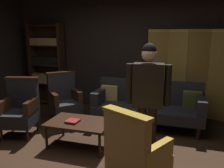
{
  "coord_description": "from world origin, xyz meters",
  "views": [
    {
      "loc": [
        1.15,
        -3.01,
        1.83
      ],
      "look_at": [
        0.0,
        0.8,
        0.95
      ],
      "focal_mm": 37.36,
      "sensor_mm": 36.0,
      "label": 1
    }
  ],
  "objects_px": {
    "folding_screen": "(187,73)",
    "standing_figure": "(148,94)",
    "armchair_wing_left": "(20,109)",
    "velvet_couch": "(148,103)",
    "book_red_leather": "(73,121)",
    "coffee_table": "(79,124)",
    "armchair_gilt_accent": "(136,155)",
    "bookshelf": "(48,64)",
    "armchair_wing_right": "(64,99)"
  },
  "relations": [
    {
      "from": "folding_screen",
      "to": "standing_figure",
      "type": "height_order",
      "value": "folding_screen"
    },
    {
      "from": "armchair_wing_left",
      "to": "standing_figure",
      "type": "relative_size",
      "value": 0.61
    },
    {
      "from": "velvet_couch",
      "to": "book_red_leather",
      "type": "distance_m",
      "value": 1.63
    },
    {
      "from": "coffee_table",
      "to": "armchair_wing_left",
      "type": "xyz_separation_m",
      "value": [
        -1.2,
        0.1,
        0.12
      ]
    },
    {
      "from": "folding_screen",
      "to": "armchair_gilt_accent",
      "type": "height_order",
      "value": "folding_screen"
    },
    {
      "from": "bookshelf",
      "to": "coffee_table",
      "type": "relative_size",
      "value": 2.05
    },
    {
      "from": "folding_screen",
      "to": "coffee_table",
      "type": "height_order",
      "value": "folding_screen"
    },
    {
      "from": "armchair_wing_right",
      "to": "standing_figure",
      "type": "xyz_separation_m",
      "value": [
        1.86,
        -1.1,
        0.54
      ]
    },
    {
      "from": "book_red_leather",
      "to": "folding_screen",
      "type": "bearing_deg",
      "value": 49.06
    },
    {
      "from": "velvet_couch",
      "to": "bookshelf",
      "type": "bearing_deg",
      "value": 164.63
    },
    {
      "from": "armchair_gilt_accent",
      "to": "armchair_wing_left",
      "type": "distance_m",
      "value": 2.52
    },
    {
      "from": "velvet_couch",
      "to": "coffee_table",
      "type": "distance_m",
      "value": 1.53
    },
    {
      "from": "bookshelf",
      "to": "velvet_couch",
      "type": "relative_size",
      "value": 0.97
    },
    {
      "from": "velvet_couch",
      "to": "armchair_wing_right",
      "type": "xyz_separation_m",
      "value": [
        -1.67,
        -0.35,
        0.04
      ]
    },
    {
      "from": "armchair_wing_right",
      "to": "book_red_leather",
      "type": "height_order",
      "value": "armchair_wing_right"
    },
    {
      "from": "bookshelf",
      "to": "armchair_wing_right",
      "type": "height_order",
      "value": "bookshelf"
    },
    {
      "from": "armchair_wing_left",
      "to": "armchair_wing_right",
      "type": "bearing_deg",
      "value": 58.15
    },
    {
      "from": "folding_screen",
      "to": "armchair_wing_right",
      "type": "xyz_separation_m",
      "value": [
        -2.38,
        -1.08,
        -0.5
      ]
    },
    {
      "from": "armchair_wing_right",
      "to": "coffee_table",
      "type": "bearing_deg",
      "value": -49.85
    },
    {
      "from": "armchair_gilt_accent",
      "to": "book_red_leather",
      "type": "height_order",
      "value": "armchair_gilt_accent"
    },
    {
      "from": "bookshelf",
      "to": "standing_figure",
      "type": "bearing_deg",
      "value": -37.1
    },
    {
      "from": "bookshelf",
      "to": "armchair_wing_left",
      "type": "distance_m",
      "value": 2.02
    },
    {
      "from": "armchair_gilt_accent",
      "to": "armchair_wing_right",
      "type": "relative_size",
      "value": 1.0
    },
    {
      "from": "velvet_couch",
      "to": "book_red_leather",
      "type": "xyz_separation_m",
      "value": [
        -1.02,
        -1.28,
        -0.01
      ]
    },
    {
      "from": "folding_screen",
      "to": "bookshelf",
      "type": "bearing_deg",
      "value": 179.77
    },
    {
      "from": "armchair_wing_right",
      "to": "standing_figure",
      "type": "relative_size",
      "value": 0.61
    },
    {
      "from": "armchair_gilt_accent",
      "to": "standing_figure",
      "type": "distance_m",
      "value": 0.85
    },
    {
      "from": "coffee_table",
      "to": "standing_figure",
      "type": "xyz_separation_m",
      "value": [
        1.13,
        -0.24,
        0.65
      ]
    },
    {
      "from": "bookshelf",
      "to": "velvet_couch",
      "type": "bearing_deg",
      "value": -15.37
    },
    {
      "from": "armchair_wing_right",
      "to": "standing_figure",
      "type": "height_order",
      "value": "standing_figure"
    },
    {
      "from": "book_red_leather",
      "to": "velvet_couch",
      "type": "bearing_deg",
      "value": 51.29
    },
    {
      "from": "bookshelf",
      "to": "armchair_wing_right",
      "type": "relative_size",
      "value": 1.97
    },
    {
      "from": "velvet_couch",
      "to": "armchair_wing_left",
      "type": "distance_m",
      "value": 2.41
    },
    {
      "from": "bookshelf",
      "to": "coffee_table",
      "type": "xyz_separation_m",
      "value": [
        1.76,
        -1.95,
        -0.68
      ]
    },
    {
      "from": "armchair_wing_left",
      "to": "armchair_wing_right",
      "type": "height_order",
      "value": "same"
    },
    {
      "from": "armchair_wing_right",
      "to": "velvet_couch",
      "type": "bearing_deg",
      "value": 11.84
    },
    {
      "from": "velvet_couch",
      "to": "armchair_wing_right",
      "type": "height_order",
      "value": "armchair_wing_right"
    },
    {
      "from": "standing_figure",
      "to": "armchair_wing_left",
      "type": "bearing_deg",
      "value": 171.89
    },
    {
      "from": "velvet_couch",
      "to": "coffee_table",
      "type": "height_order",
      "value": "velvet_couch"
    },
    {
      "from": "armchair_wing_left",
      "to": "armchair_gilt_accent",
      "type": "bearing_deg",
      "value": -23.38
    },
    {
      "from": "coffee_table",
      "to": "armchair_wing_right",
      "type": "xyz_separation_m",
      "value": [
        -0.73,
        0.86,
        0.12
      ]
    },
    {
      "from": "coffee_table",
      "to": "velvet_couch",
      "type": "bearing_deg",
      "value": 52.14
    },
    {
      "from": "armchair_wing_left",
      "to": "armchair_wing_right",
      "type": "xyz_separation_m",
      "value": [
        0.47,
        0.76,
        0.0
      ]
    },
    {
      "from": "armchair_gilt_accent",
      "to": "book_red_leather",
      "type": "relative_size",
      "value": 5.35
    },
    {
      "from": "folding_screen",
      "to": "armchair_wing_left",
      "type": "bearing_deg",
      "value": -147.2
    },
    {
      "from": "armchair_gilt_accent",
      "to": "standing_figure",
      "type": "bearing_deg",
      "value": 88.04
    },
    {
      "from": "armchair_wing_right",
      "to": "book_red_leather",
      "type": "distance_m",
      "value": 1.13
    },
    {
      "from": "armchair_wing_left",
      "to": "standing_figure",
      "type": "xyz_separation_m",
      "value": [
        2.33,
        -0.33,
        0.54
      ]
    },
    {
      "from": "velvet_couch",
      "to": "standing_figure",
      "type": "bearing_deg",
      "value": -82.43
    },
    {
      "from": "folding_screen",
      "to": "armchair_gilt_accent",
      "type": "bearing_deg",
      "value": -100.89
    }
  ]
}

